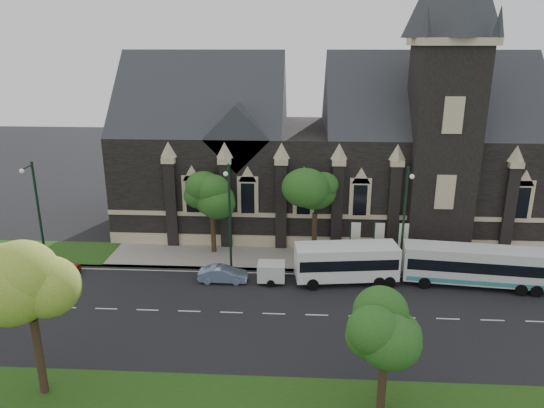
# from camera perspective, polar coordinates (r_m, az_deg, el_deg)

# --- Properties ---
(ground) EXTENTS (160.00, 160.00, 0.00)m
(ground) POSITION_cam_1_polar(r_m,az_deg,el_deg) (36.29, 0.21, -12.25)
(ground) COLOR black
(ground) RESTS_ON ground
(sidewalk) EXTENTS (80.00, 5.00, 0.15)m
(sidewalk) POSITION_cam_1_polar(r_m,az_deg,el_deg) (44.73, 0.88, -6.09)
(sidewalk) COLOR gray
(sidewalk) RESTS_ON ground
(museum) EXTENTS (40.00, 17.70, 29.90)m
(museum) POSITION_cam_1_polar(r_m,az_deg,el_deg) (51.27, 7.14, 6.37)
(museum) COLOR black
(museum) RESTS_ON ground
(tree_park_near) EXTENTS (4.42, 4.42, 8.56)m
(tree_park_near) POSITION_cam_1_polar(r_m,az_deg,el_deg) (28.81, -25.16, -8.06)
(tree_park_near) COLOR black
(tree_park_near) RESTS_ON ground
(tree_park_east) EXTENTS (3.40, 3.40, 6.28)m
(tree_park_east) POSITION_cam_1_polar(r_m,az_deg,el_deg) (26.26, 13.04, -13.74)
(tree_park_east) COLOR black
(tree_park_east) RESTS_ON ground
(tree_walk_right) EXTENTS (4.08, 4.08, 7.80)m
(tree_walk_right) POSITION_cam_1_polar(r_m,az_deg,el_deg) (43.89, 5.18, 1.35)
(tree_walk_right) COLOR black
(tree_walk_right) RESTS_ON ground
(tree_walk_left) EXTENTS (3.91, 3.91, 7.64)m
(tree_walk_left) POSITION_cam_1_polar(r_m,az_deg,el_deg) (44.52, -6.49, 1.43)
(tree_walk_left) COLOR black
(tree_walk_left) RESTS_ON ground
(street_lamp_near) EXTENTS (0.36, 1.88, 9.00)m
(street_lamp_near) POSITION_cam_1_polar(r_m,az_deg,el_deg) (41.47, 14.71, -1.18)
(street_lamp_near) COLOR black
(street_lamp_near) RESTS_ON ground
(street_lamp_mid) EXTENTS (0.36, 1.88, 9.00)m
(street_lamp_mid) POSITION_cam_1_polar(r_m,az_deg,el_deg) (41.03, -4.82, -0.85)
(street_lamp_mid) COLOR black
(street_lamp_mid) RESTS_ON ground
(street_lamp_far) EXTENTS (0.36, 1.88, 9.00)m
(street_lamp_far) POSITION_cam_1_polar(r_m,az_deg,el_deg) (46.06, -24.94, -0.40)
(street_lamp_far) COLOR black
(street_lamp_far) RESTS_ON ground
(banner_flag_left) EXTENTS (0.90, 0.10, 4.00)m
(banner_flag_left) POSITION_cam_1_polar(r_m,az_deg,el_deg) (43.59, 9.17, -3.70)
(banner_flag_left) COLOR black
(banner_flag_left) RESTS_ON ground
(banner_flag_center) EXTENTS (0.90, 0.10, 4.00)m
(banner_flag_center) POSITION_cam_1_polar(r_m,az_deg,el_deg) (43.85, 11.77, -3.72)
(banner_flag_center) COLOR black
(banner_flag_center) RESTS_ON ground
(banner_flag_right) EXTENTS (0.90, 0.10, 4.00)m
(banner_flag_right) POSITION_cam_1_polar(r_m,az_deg,el_deg) (44.20, 14.34, -3.74)
(banner_flag_right) COLOR black
(banner_flag_right) RESTS_ON ground
(tour_coach) EXTENTS (10.96, 3.50, 3.15)m
(tour_coach) POSITION_cam_1_polar(r_m,az_deg,el_deg) (42.38, 21.88, -6.42)
(tour_coach) COLOR silver
(tour_coach) RESTS_ON ground
(shuttle_bus) EXTENTS (8.22, 3.61, 3.07)m
(shuttle_bus) POSITION_cam_1_polar(r_m,az_deg,el_deg) (40.40, 8.37, -6.37)
(shuttle_bus) COLOR white
(shuttle_bus) RESTS_ON ground
(box_trailer) EXTENTS (3.10, 1.82, 1.65)m
(box_trailer) POSITION_cam_1_polar(r_m,az_deg,el_deg) (40.18, -0.09, -7.61)
(box_trailer) COLOR silver
(box_trailer) RESTS_ON ground
(sedan) EXTENTS (3.87, 1.37, 1.27)m
(sedan) POSITION_cam_1_polar(r_m,az_deg,el_deg) (40.62, -5.53, -7.88)
(sedan) COLOR #7D93B4
(sedan) RESTS_ON ground
(car_far_red) EXTENTS (4.09, 2.06, 1.34)m
(car_far_red) POSITION_cam_1_polar(r_m,az_deg,el_deg) (45.56, -23.10, -6.33)
(car_far_red) COLOR maroon
(car_far_red) RESTS_ON ground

